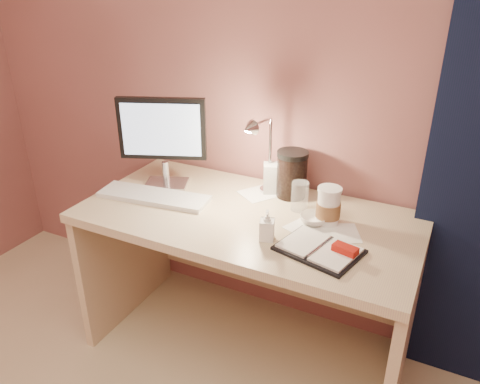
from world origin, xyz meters
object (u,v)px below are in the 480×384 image
at_px(bowl, 314,219).
at_px(product_box, 274,178).
at_px(desk, 254,251).
at_px(monitor, 163,134).
at_px(keyboard, 154,196).
at_px(clear_cup, 300,196).
at_px(desk_lamp, 267,151).
at_px(lotion_bottle, 267,225).
at_px(coffee_cup, 328,207).
at_px(dark_jar, 292,176).
at_px(planner, 321,249).

relative_size(bowl, product_box, 0.83).
relative_size(desk, monitor, 3.34).
distance_m(keyboard, clear_cup, 0.64).
xyz_separation_m(monitor, clear_cup, (0.64, 0.04, -0.19)).
xyz_separation_m(desk, desk_lamp, (0.01, 0.08, 0.45)).
relative_size(keyboard, lotion_bottle, 4.13).
xyz_separation_m(keyboard, coffee_cup, (0.75, 0.12, 0.06)).
relative_size(keyboard, clear_cup, 3.97).
bearing_deg(monitor, dark_jar, -6.78).
distance_m(desk, keyboard, 0.51).
relative_size(monitor, dark_jar, 2.22).
distance_m(desk, dark_jar, 0.37).
xyz_separation_m(desk, monitor, (-0.47, 0.01, 0.48)).
relative_size(desk, product_box, 10.28).
xyz_separation_m(keyboard, dark_jar, (0.53, 0.30, 0.08)).
bearing_deg(keyboard, bowl, 0.80).
height_order(monitor, bowl, monitor).
bearing_deg(bowl, monitor, 176.83).
xyz_separation_m(planner, lotion_bottle, (-0.21, -0.01, 0.05)).
distance_m(keyboard, product_box, 0.54).
distance_m(planner, coffee_cup, 0.22).
bearing_deg(planner, coffee_cup, 115.26).
xyz_separation_m(desk, product_box, (0.01, 0.17, 0.29)).
bearing_deg(bowl, product_box, 142.86).
xyz_separation_m(planner, dark_jar, (-0.26, 0.38, 0.08)).
bearing_deg(product_box, desk, -119.12).
bearing_deg(planner, monitor, 178.38).
relative_size(planner, clear_cup, 2.58).
bearing_deg(desk, keyboard, -163.71).
height_order(keyboard, clear_cup, clear_cup).
bearing_deg(dark_jar, desk, -120.38).
xyz_separation_m(keyboard, bowl, (0.71, 0.10, 0.01)).
distance_m(coffee_cup, dark_jar, 0.28).
bearing_deg(bowl, dark_jar, 131.57).
height_order(desk, clear_cup, clear_cup).
distance_m(monitor, bowl, 0.77).
height_order(clear_cup, dark_jar, dark_jar).
bearing_deg(desk_lamp, dark_jar, 60.46).
bearing_deg(desk, planner, -30.77).
distance_m(bowl, lotion_bottle, 0.23).
height_order(planner, desk_lamp, desk_lamp).
distance_m(monitor, planner, 0.89).
distance_m(monitor, product_box, 0.54).
bearing_deg(monitor, bowl, -25.16).
relative_size(desk, dark_jar, 7.44).
height_order(keyboard, bowl, bowl).
bearing_deg(clear_cup, product_box, 146.10).
relative_size(clear_cup, dark_jar, 0.67).
distance_m(lotion_bottle, dark_jar, 0.40).
height_order(bowl, desk_lamp, desk_lamp).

